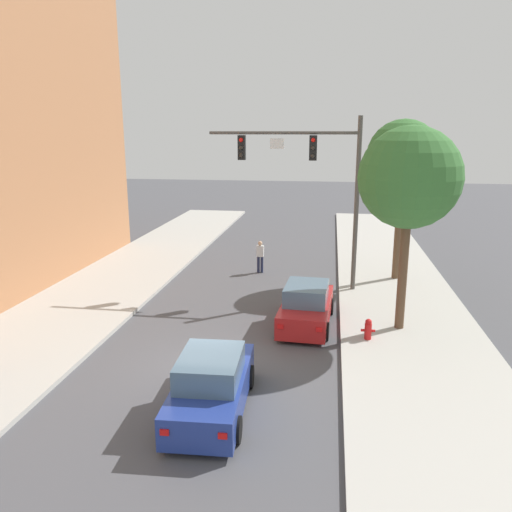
# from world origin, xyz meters

# --- Properties ---
(ground_plane) EXTENTS (120.00, 120.00, 0.00)m
(ground_plane) POSITION_xyz_m (0.00, 0.00, 0.00)
(ground_plane) COLOR #4C4C51
(sidewalk_left) EXTENTS (5.00, 60.00, 0.15)m
(sidewalk_left) POSITION_xyz_m (-6.50, 0.00, 0.07)
(sidewalk_left) COLOR #B2AFA8
(sidewalk_left) RESTS_ON ground
(sidewalk_right) EXTENTS (5.00, 60.00, 0.15)m
(sidewalk_right) POSITION_xyz_m (6.50, 0.00, 0.07)
(sidewalk_right) COLOR #B2AFA8
(sidewalk_right) RESTS_ON ground
(traffic_signal_mast) EXTENTS (6.52, 0.38, 7.50)m
(traffic_signal_mast) POSITION_xyz_m (2.77, 8.33, 5.34)
(traffic_signal_mast) COLOR #514C47
(traffic_signal_mast) RESTS_ON sidewalk_right
(car_lead_red) EXTENTS (2.02, 4.32, 1.60)m
(car_lead_red) POSITION_xyz_m (2.75, 4.05, 0.72)
(car_lead_red) COLOR #B21E1E
(car_lead_red) RESTS_ON ground
(car_following_blue) EXTENTS (1.97, 4.31, 1.60)m
(car_following_blue) POSITION_xyz_m (0.67, -2.29, 0.72)
(car_following_blue) COLOR navy
(car_following_blue) RESTS_ON ground
(pedestrian_crossing_road) EXTENTS (0.36, 0.22, 1.64)m
(pedestrian_crossing_road) POSITION_xyz_m (0.05, 10.89, 0.91)
(pedestrian_crossing_road) COLOR #232847
(pedestrian_crossing_road) RESTS_ON ground
(fire_hydrant) EXTENTS (0.48, 0.24, 0.72)m
(fire_hydrant) POSITION_xyz_m (4.90, 2.68, 0.51)
(fire_hydrant) COLOR red
(fire_hydrant) RESTS_ON sidewalk_right
(street_tree_nearest) EXTENTS (3.45, 3.45, 7.08)m
(street_tree_nearest) POSITION_xyz_m (6.08, 3.91, 5.47)
(street_tree_nearest) COLOR brown
(street_tree_nearest) RESTS_ON sidewalk_right
(street_tree_second) EXTENTS (3.29, 3.29, 7.42)m
(street_tree_second) POSITION_xyz_m (6.68, 10.38, 5.88)
(street_tree_second) COLOR brown
(street_tree_second) RESTS_ON sidewalk_right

